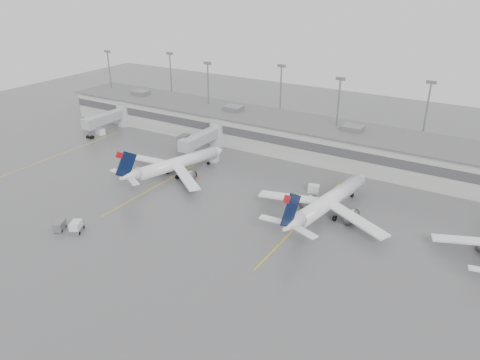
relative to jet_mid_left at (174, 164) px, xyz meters
The scene contains 17 objects.
ground 32.69m from the jet_mid_left, 57.23° to the right, with size 260.00×260.00×0.00m, color #565659.
terminal 35.34m from the jet_mid_left, 60.08° to the left, with size 152.00×17.00×9.45m.
light_masts 41.42m from the jet_mid_left, 64.16° to the left, with size 142.40×8.00×20.60m.
jet_bridge_left 42.10m from the jet_mid_left, 154.15° to the left, with size 4.00×17.20×7.00m.
jet_bridge_right 18.59m from the jet_mid_left, 98.92° to the left, with size 4.00×17.20×7.00m.
stand_markings 18.19m from the jet_mid_left, 10.83° to the right, with size 105.25×40.00×0.01m.
jet_mid_left is the anchor object (origin of this frame).
jet_mid_right 38.38m from the jet_mid_left, ahead, with size 28.28×31.92×10.37m.
baggage_tug 30.00m from the jet_mid_left, 88.93° to the right, with size 3.24×3.73×2.05m.
baggage_cart 31.30m from the jet_mid_left, 94.86° to the right, with size 2.69×3.15×1.76m.
gse_uld_a 39.97m from the jet_mid_left, 161.52° to the left, with size 2.63×1.75×1.86m, color silver.
gse_uld_b 12.90m from the jet_mid_left, 78.08° to the left, with size 2.75×1.84×1.95m, color silver.
gse_uld_c 33.17m from the jet_mid_left, 15.85° to the left, with size 2.37×1.58×1.68m, color silver.
gse_loader 23.64m from the jet_mid_left, 122.08° to the left, with size 2.11×3.38×2.11m, color slate.
cone_a 31.90m from the jet_mid_left, behind, with size 0.48×0.48×0.76m, color #FA5905.
cone_b 6.84m from the jet_mid_left, 21.54° to the left, with size 0.49×0.49×0.78m, color #FA5905.
cone_c 40.24m from the jet_mid_left, 19.30° to the left, with size 0.48×0.48×0.77m, color #FA5905.
Camera 1 is at (48.49, -51.57, 45.18)m, focal length 35.00 mm.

